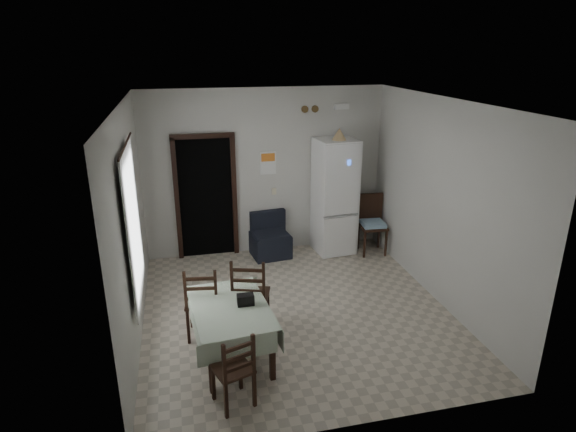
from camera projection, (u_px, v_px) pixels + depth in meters
The scene contains 25 objects.
ground at pixel (296, 310), 6.82m from camera, with size 4.50×4.50×0.00m, color #B6AA95.
ceiling at pixel (297, 102), 5.85m from camera, with size 4.20×4.50×0.02m, color white, non-canonical shape.
wall_back at pixel (265, 172), 8.40m from camera, with size 4.20×0.02×2.90m, color beige, non-canonical shape.
wall_front at pixel (358, 296), 4.27m from camera, with size 4.20×0.02×2.90m, color beige, non-canonical shape.
wall_left at pixel (130, 227), 5.88m from camera, with size 0.02×4.50×2.90m, color beige, non-canonical shape.
wall_right at pixel (441, 203), 6.78m from camera, with size 0.02×4.50×2.90m, color beige, non-canonical shape.
doorway at pixel (205, 194), 8.49m from camera, with size 1.06×0.52×2.22m.
window_recess at pixel (124, 225), 5.66m from camera, with size 0.10×1.20×1.60m, color silver.
curtain at pixel (134, 225), 5.68m from camera, with size 0.02×1.45×1.85m, color white.
curtain_rod at pixel (125, 145), 5.36m from camera, with size 0.02×0.02×1.60m, color black.
calendar at pixel (268, 163), 8.34m from camera, with size 0.28×0.02×0.40m, color white.
calendar_image at pixel (268, 157), 8.30m from camera, with size 0.24×0.01×0.14m, color orange.
light_switch at pixel (274, 191), 8.54m from camera, with size 0.08×0.02×0.12m, color beige.
vent_left at pixel (305, 109), 8.17m from camera, with size 0.12×0.12×0.03m, color brown.
vent_right at pixel (315, 109), 8.21m from camera, with size 0.12×0.12×0.03m, color brown.
emergency_light at pixel (342, 107), 8.28m from camera, with size 0.25×0.07×0.09m, color white.
fridge at pixel (335, 197), 8.50m from camera, with size 0.66×0.66×2.05m, color white, non-canonical shape.
tan_cone at pixel (339, 134), 8.04m from camera, with size 0.24×0.24×0.20m, color tan.
navy_seat at pixel (270, 235), 8.46m from camera, with size 0.64×0.62×0.77m, color black, non-canonical shape.
corner_chair at pixel (373, 225), 8.55m from camera, with size 0.46×0.46×1.06m, color black, non-canonical shape.
dining_table at pixel (231, 332), 5.71m from camera, with size 0.86×1.31×0.68m, color #AABCA1, non-canonical shape.
black_bag at pixel (246, 300), 5.62m from camera, with size 0.20×0.12×0.13m, color black.
dining_chair_far_left at pixel (203, 300), 6.09m from camera, with size 0.43×0.43×1.00m, color black, non-canonical shape.
dining_chair_far_right at pixel (251, 294), 6.18m from camera, with size 0.46×0.46×1.08m, color black, non-canonical shape.
dining_chair_near_head at pixel (233, 368), 4.92m from camera, with size 0.37×0.37×0.87m, color black, non-canonical shape.
Camera 1 is at (-1.47, -5.79, 3.56)m, focal length 30.00 mm.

